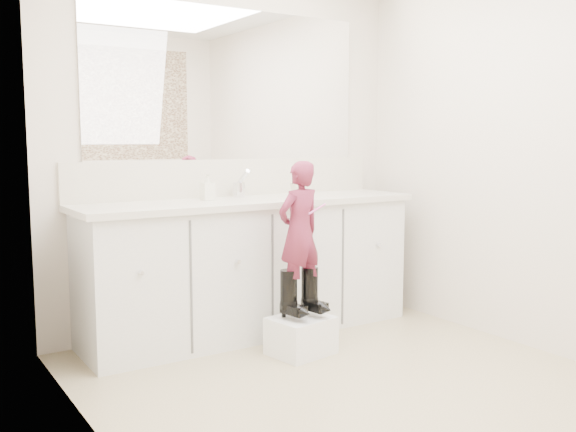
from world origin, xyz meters
TOP-DOWN VIEW (x-y plane):
  - floor at (0.00, 0.00)m, footprint 3.00×3.00m
  - wall_back at (0.00, 1.50)m, footprint 2.60×0.00m
  - wall_left at (-1.30, 0.00)m, footprint 0.00×3.00m
  - wall_right at (1.30, 0.00)m, footprint 0.00×3.00m
  - vanity_cabinet at (0.00, 1.23)m, footprint 2.20×0.55m
  - countertop at (0.00, 1.21)m, footprint 2.28×0.58m
  - backsplash at (0.00, 1.49)m, footprint 2.28×0.03m
  - mirror at (0.00, 1.49)m, footprint 2.00×0.02m
  - faucet at (0.00, 1.38)m, footprint 0.08×0.08m
  - cup at (0.35, 1.19)m, footprint 0.11×0.11m
  - soap_bottle at (-0.27, 1.30)m, footprint 0.08×0.08m
  - step_stool at (0.03, 0.68)m, footprint 0.39×0.34m
  - boot_left at (-0.04, 0.70)m, footprint 0.14×0.21m
  - boot_right at (0.11, 0.70)m, footprint 0.14×0.21m
  - toddler at (0.03, 0.70)m, footprint 0.33×0.24m
  - toothbrush at (0.10, 0.62)m, footprint 0.14×0.03m

SIDE VIEW (x-z plane):
  - floor at x=0.00m, z-range 0.00..0.00m
  - step_stool at x=0.03m, z-range 0.00..0.22m
  - boot_left at x=-0.04m, z-range 0.22..0.51m
  - boot_right at x=0.11m, z-range 0.22..0.51m
  - vanity_cabinet at x=0.00m, z-range 0.00..0.85m
  - toddler at x=0.03m, z-range 0.32..1.15m
  - countertop at x=0.00m, z-range 0.85..0.89m
  - toothbrush at x=0.10m, z-range 0.84..0.90m
  - cup at x=0.35m, z-range 0.89..0.99m
  - faucet at x=0.00m, z-range 0.89..0.99m
  - soap_bottle at x=-0.27m, z-range 0.89..1.06m
  - backsplash at x=0.00m, z-range 0.89..1.14m
  - wall_back at x=0.00m, z-range -0.10..2.50m
  - wall_left at x=-1.30m, z-range -0.30..2.70m
  - wall_right at x=1.30m, z-range -0.30..2.70m
  - mirror at x=0.00m, z-range 1.14..2.14m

